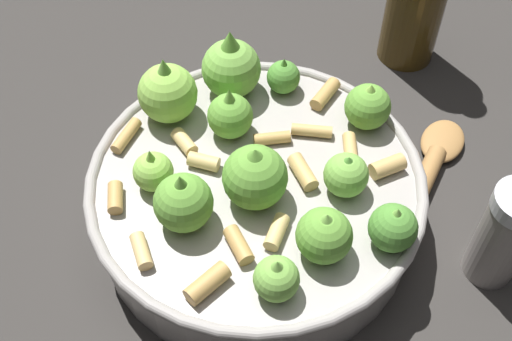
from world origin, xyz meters
TOP-DOWN VIEW (x-y plane):
  - ground_plane at (0.00, 0.00)m, footprint 2.40×2.40m
  - cooking_pan at (-0.00, -0.00)m, footprint 0.25×0.25m
  - pepper_shaker at (-0.14, 0.11)m, footprint 0.04×0.04m
  - wooden_spoon at (-0.13, 0.03)m, footprint 0.17×0.15m

SIDE VIEW (x-z plane):
  - ground_plane at x=0.00m, z-range 0.00..0.00m
  - wooden_spoon at x=-0.13m, z-range 0.00..0.02m
  - cooking_pan at x=0.00m, z-range -0.02..0.09m
  - pepper_shaker at x=-0.14m, z-range 0.00..0.09m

